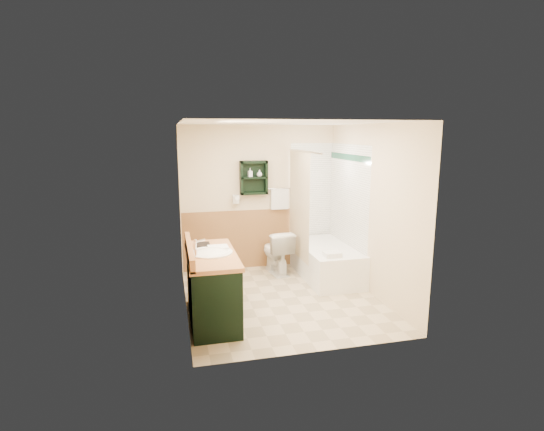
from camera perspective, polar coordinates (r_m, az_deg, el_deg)
The scene contains 25 objects.
floor at distance 6.03m, azimuth 1.26°, elevation -11.09°, with size 3.00×3.00×0.00m, color beige.
back_wall at distance 7.14m, azimuth -1.83°, elevation 2.43°, with size 2.60×0.04×2.40m, color #FFF4C7.
left_wall at distance 5.50m, azimuth -12.10°, elevation -0.45°, with size 0.04×3.00×2.40m, color #FFF4C7.
right_wall at distance 6.15m, azimuth 13.28°, elevation 0.72°, with size 0.04×3.00×2.40m, color #FFF4C7.
ceiling at distance 5.58m, azimuth 1.37°, elevation 12.57°, with size 2.60×3.00×0.04m, color white.
wainscot_left at distance 5.68m, azimuth -11.45°, elevation -7.37°, with size 2.98×2.98×1.00m, color #A97744, non-canonical shape.
wainscot_back at distance 7.25m, azimuth -1.74°, elevation -3.09°, with size 2.58×2.58×1.00m, color #A97744, non-canonical shape.
mirror_frame at distance 4.91m, azimuth -11.45°, elevation 1.76°, with size 1.30×1.30×1.00m, color #976431, non-canonical shape.
mirror_glass at distance 4.91m, azimuth -11.40°, elevation 1.76°, with size 1.20×1.20×0.90m, color white, non-canonical shape.
tile_right at distance 6.83m, azimuth 10.10°, elevation 0.58°, with size 1.50×1.50×2.10m, color white, non-canonical shape.
tile_back at distance 7.40m, azimuth 6.04°, elevation 1.50°, with size 0.95×0.95×2.10m, color white, non-canonical shape.
tile_accent at distance 6.72m, azimuth 10.27°, elevation 7.72°, with size 1.50×1.50×0.10m, color #134330, non-canonical shape.
wall_shelf at distance 6.97m, azimuth -2.46°, elevation 5.11°, with size 0.45×0.15×0.55m, color black.
hair_dryer at distance 6.98m, azimuth -4.90°, elevation 2.20°, with size 0.10×0.24×0.18m, color white, non-canonical shape.
towel_bar at distance 7.13m, azimuth 1.03°, elevation 3.64°, with size 0.40×0.06×0.40m, color white, non-canonical shape.
curtain_rod at distance 6.46m, azimuth 4.21°, elevation 8.62°, with size 0.03×0.03×1.60m, color silver.
shower_curtain at distance 6.71m, azimuth 3.65°, elevation 1.42°, with size 1.05×1.05×1.70m, color beige, non-canonical shape.
vanity at distance 5.31m, azimuth -8.05°, elevation -9.43°, with size 0.59×1.34×0.85m, color black.
bathtub at distance 6.83m, azimuth 7.34°, elevation -6.20°, with size 0.77×1.50×0.51m, color white.
toilet at distance 6.97m, azimuth 0.59°, elevation -4.92°, with size 0.40×0.72×0.71m, color white.
counter_towel at distance 5.33m, azimuth -7.27°, elevation -4.33°, with size 0.25×0.19×0.04m, color white.
vanity_book at distance 5.49m, azimuth -10.31°, elevation -2.84°, with size 0.18×0.02×0.25m, color black.
tub_towel at distance 6.20m, azimuth 8.09°, elevation -5.20°, with size 0.24×0.20×0.07m, color white.
soap_bottle_a at distance 6.94m, azimuth -2.96°, elevation 5.48°, with size 0.06×0.14×0.07m, color white.
soap_bottle_b at distance 6.97m, azimuth -1.69°, elevation 5.60°, with size 0.09×0.11×0.09m, color white.
Camera 1 is at (-1.44, -5.39, 2.28)m, focal length 28.00 mm.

